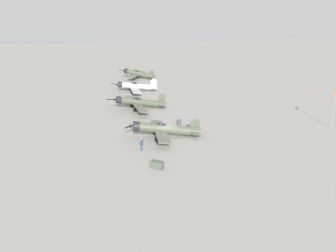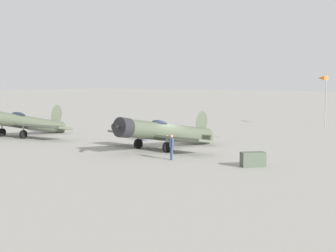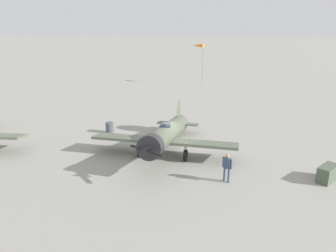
% 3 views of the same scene
% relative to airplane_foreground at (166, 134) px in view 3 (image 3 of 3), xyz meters
% --- Properties ---
extents(ground_plane, '(400.00, 400.00, 0.00)m').
position_rel_airplane_foreground_xyz_m(ground_plane, '(0.50, -0.06, -1.35)').
color(ground_plane, gray).
extents(airplane_foreground, '(11.40, 10.15, 2.98)m').
position_rel_airplane_foreground_xyz_m(airplane_foreground, '(0.00, 0.00, 0.00)').
color(airplane_foreground, '#4C5442').
rests_on(airplane_foreground, ground_plane).
extents(ground_crew_mechanic, '(0.49, 0.52, 1.73)m').
position_rel_airplane_foreground_xyz_m(ground_crew_mechanic, '(-4.19, -3.94, -0.30)').
color(ground_crew_mechanic, '#384766').
rests_on(ground_crew_mechanic, ground_plane).
extents(equipment_crate, '(1.61, 1.54, 0.94)m').
position_rel_airplane_foreground_xyz_m(equipment_crate, '(-3.47, -9.81, -0.88)').
color(equipment_crate, '#4C5647').
rests_on(equipment_crate, ground_plane).
extents(fuel_drum, '(0.69, 0.69, 0.89)m').
position_rel_airplane_foreground_xyz_m(fuel_drum, '(3.85, 5.20, -0.90)').
color(fuel_drum, '#474C56').
rests_on(fuel_drum, ground_plane).
extents(windsock_mast, '(1.60, 1.85, 5.88)m').
position_rel_airplane_foreground_xyz_m(windsock_mast, '(27.66, -1.80, 4.01)').
color(windsock_mast, gray).
rests_on(windsock_mast, ground_plane).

